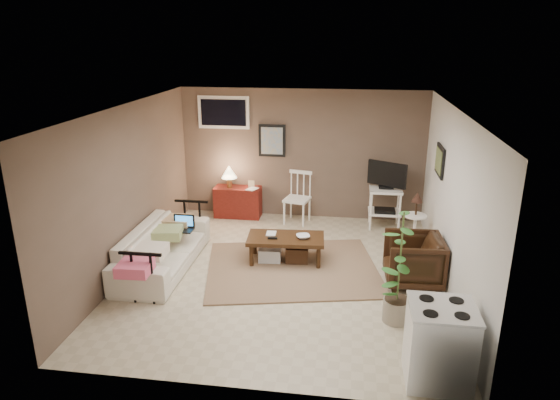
% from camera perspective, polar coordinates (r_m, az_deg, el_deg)
% --- Properties ---
extents(floor, '(5.00, 5.00, 0.00)m').
position_cam_1_polar(floor, '(7.34, 0.37, -8.46)').
color(floor, '#C1B293').
rests_on(floor, ground).
extents(art_back, '(0.50, 0.03, 0.60)m').
position_cam_1_polar(art_back, '(9.27, -0.91, 6.80)').
color(art_back, black).
extents(art_right, '(0.03, 0.60, 0.45)m').
position_cam_1_polar(art_right, '(7.86, 17.81, 4.31)').
color(art_right, black).
extents(window, '(0.96, 0.03, 0.60)m').
position_cam_1_polar(window, '(9.36, -6.46, 9.91)').
color(window, white).
extents(rug, '(2.84, 2.46, 0.02)m').
position_cam_1_polar(rug, '(7.49, 1.43, -7.80)').
color(rug, '#906D53').
rests_on(rug, floor).
extents(coffee_table, '(1.19, 0.67, 0.44)m').
position_cam_1_polar(coffee_table, '(7.61, 0.59, -5.41)').
color(coffee_table, '#391E0F').
rests_on(coffee_table, floor).
extents(sofa, '(0.62, 2.13, 0.83)m').
position_cam_1_polar(sofa, '(7.58, -13.30, -4.61)').
color(sofa, beige).
rests_on(sofa, floor).
extents(sofa_pillows, '(0.41, 2.03, 0.14)m').
position_cam_1_polar(sofa_pillows, '(7.32, -13.66, -4.70)').
color(sofa_pillows, beige).
rests_on(sofa_pillows, sofa).
extents(sofa_end_rails, '(0.57, 2.13, 0.72)m').
position_cam_1_polar(sofa_end_rails, '(7.56, -12.39, -5.09)').
color(sofa_end_rails, black).
rests_on(sofa_end_rails, floor).
extents(laptop, '(0.33, 0.24, 0.22)m').
position_cam_1_polar(laptop, '(7.78, -11.00, -2.85)').
color(laptop, black).
rests_on(laptop, sofa).
extents(red_console, '(0.87, 0.39, 1.00)m').
position_cam_1_polar(red_console, '(9.49, -4.92, 0.11)').
color(red_console, maroon).
rests_on(red_console, floor).
extents(spindle_chair, '(0.51, 0.51, 0.95)m').
position_cam_1_polar(spindle_chair, '(9.14, 2.00, 0.08)').
color(spindle_chair, white).
rests_on(spindle_chair, floor).
extents(tv_stand, '(0.66, 0.46, 1.21)m').
position_cam_1_polar(tv_stand, '(9.02, 11.98, 0.74)').
color(tv_stand, white).
rests_on(tv_stand, floor).
extents(side_table, '(0.36, 0.36, 0.96)m').
position_cam_1_polar(side_table, '(8.25, 15.26, -1.55)').
color(side_table, white).
rests_on(side_table, floor).
extents(armchair, '(0.74, 0.78, 0.77)m').
position_cam_1_polar(armchair, '(7.17, 15.00, -6.41)').
color(armchair, black).
rests_on(armchair, floor).
extents(potted_plant, '(0.36, 0.36, 1.43)m').
position_cam_1_polar(potted_plant, '(6.06, 13.55, -7.11)').
color(potted_plant, '#A08F7F').
rests_on(potted_plant, floor).
extents(stove, '(0.64, 0.60, 0.84)m').
position_cam_1_polar(stove, '(5.36, 17.75, -15.40)').
color(stove, white).
rests_on(stove, floor).
extents(bowl, '(0.21, 0.11, 0.20)m').
position_cam_1_polar(bowl, '(7.47, 2.65, -3.65)').
color(bowl, '#391E0F').
rests_on(bowl, coffee_table).
extents(book_table, '(0.15, 0.02, 0.20)m').
position_cam_1_polar(book_table, '(7.62, -1.57, -3.19)').
color(book_table, '#391E0F').
rests_on(book_table, coffee_table).
extents(book_console, '(0.17, 0.09, 0.23)m').
position_cam_1_polar(book_console, '(9.27, -3.66, 1.95)').
color(book_console, '#391E0F').
rests_on(book_console, red_console).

